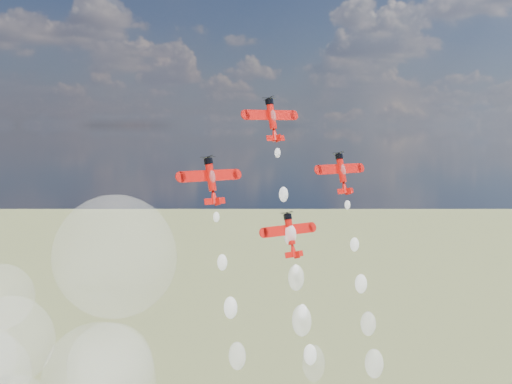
{
  "coord_description": "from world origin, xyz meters",
  "views": [
    {
      "loc": [
        -101.65,
        -89.56,
        116.9
      ],
      "look_at": [
        -21.37,
        15.45,
        104.54
      ],
      "focal_mm": 50.0,
      "sensor_mm": 36.0,
      "label": 1
    }
  ],
  "objects_px": {
    "plane_left": "(211,180)",
    "plane_slot": "(290,234)",
    "plane_lead": "(272,119)",
    "plane_right": "(342,172)"
  },
  "relations": [
    {
      "from": "plane_left",
      "to": "plane_slot",
      "type": "bearing_deg",
      "value": -9.96
    },
    {
      "from": "plane_lead",
      "to": "plane_left",
      "type": "relative_size",
      "value": 1.0
    },
    {
      "from": "plane_slot",
      "to": "plane_right",
      "type": "bearing_deg",
      "value": 9.96
    },
    {
      "from": "plane_lead",
      "to": "plane_right",
      "type": "bearing_deg",
      "value": -9.96
    },
    {
      "from": "plane_lead",
      "to": "plane_right",
      "type": "xyz_separation_m",
      "value": [
        16.08,
        -2.83,
        -10.9
      ]
    },
    {
      "from": "plane_left",
      "to": "plane_right",
      "type": "relative_size",
      "value": 1.0
    },
    {
      "from": "plane_lead",
      "to": "plane_left",
      "type": "distance_m",
      "value": 19.63
    },
    {
      "from": "plane_lead",
      "to": "plane_slot",
      "type": "xyz_separation_m",
      "value": [
        0.0,
        -5.65,
        -21.79
      ]
    },
    {
      "from": "plane_right",
      "to": "plane_slot",
      "type": "height_order",
      "value": "plane_right"
    },
    {
      "from": "plane_right",
      "to": "plane_slot",
      "type": "relative_size",
      "value": 1.0
    }
  ]
}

